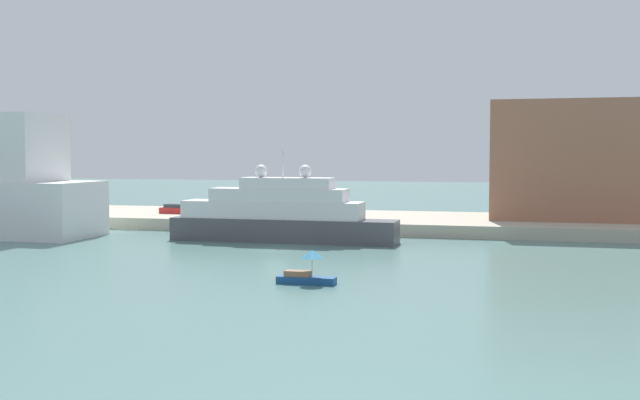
{
  "coord_description": "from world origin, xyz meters",
  "views": [
    {
      "loc": [
        25.57,
        -77.86,
        10.35
      ],
      "look_at": [
        3.35,
        6.0,
        5.06
      ],
      "focal_mm": 43.31,
      "sensor_mm": 36.0,
      "label": 1
    }
  ],
  "objects_px": {
    "work_barge": "(194,231)",
    "harbor_building": "(566,160)",
    "large_yacht": "(280,215)",
    "small_motorboat": "(307,271)",
    "parked_car": "(176,209)",
    "mooring_bollard": "(333,219)",
    "person_figure": "(194,212)"
  },
  "relations": [
    {
      "from": "work_barge",
      "to": "parked_car",
      "type": "relative_size",
      "value": 0.96
    },
    {
      "from": "parked_car",
      "to": "mooring_bollard",
      "type": "xyz_separation_m",
      "value": [
        25.29,
        -7.25,
        -0.26
      ]
    },
    {
      "from": "small_motorboat",
      "to": "parked_car",
      "type": "relative_size",
      "value": 1.02
    },
    {
      "from": "person_figure",
      "to": "small_motorboat",
      "type": "bearing_deg",
      "value": -54.79
    },
    {
      "from": "large_yacht",
      "to": "parked_car",
      "type": "height_order",
      "value": "large_yacht"
    },
    {
      "from": "small_motorboat",
      "to": "work_barge",
      "type": "distance_m",
      "value": 40.58
    },
    {
      "from": "work_barge",
      "to": "parked_car",
      "type": "xyz_separation_m",
      "value": [
        -8.17,
        11.85,
        1.78
      ]
    },
    {
      "from": "work_barge",
      "to": "person_figure",
      "type": "relative_size",
      "value": 2.52
    },
    {
      "from": "person_figure",
      "to": "harbor_building",
      "type": "bearing_deg",
      "value": 13.4
    },
    {
      "from": "parked_car",
      "to": "large_yacht",
      "type": "bearing_deg",
      "value": -38.4
    },
    {
      "from": "harbor_building",
      "to": "mooring_bollard",
      "type": "height_order",
      "value": "harbor_building"
    },
    {
      "from": "mooring_bollard",
      "to": "small_motorboat",
      "type": "bearing_deg",
      "value": -79.18
    },
    {
      "from": "large_yacht",
      "to": "person_figure",
      "type": "bearing_deg",
      "value": 147.03
    },
    {
      "from": "parked_car",
      "to": "small_motorboat",
      "type": "bearing_deg",
      "value": -53.88
    },
    {
      "from": "work_barge",
      "to": "person_figure",
      "type": "xyz_separation_m",
      "value": [
        -2.2,
        4.92,
        2.0
      ]
    },
    {
      "from": "large_yacht",
      "to": "mooring_bollard",
      "type": "xyz_separation_m",
      "value": [
        4.0,
        9.63,
        -1.14
      ]
    },
    {
      "from": "small_motorboat",
      "to": "work_barge",
      "type": "height_order",
      "value": "small_motorboat"
    },
    {
      "from": "work_barge",
      "to": "harbor_building",
      "type": "height_order",
      "value": "harbor_building"
    },
    {
      "from": "large_yacht",
      "to": "small_motorboat",
      "type": "xyz_separation_m",
      "value": [
        11.11,
        -27.52,
        -1.99
      ]
    },
    {
      "from": "large_yacht",
      "to": "harbor_building",
      "type": "height_order",
      "value": "harbor_building"
    },
    {
      "from": "large_yacht",
      "to": "parked_car",
      "type": "distance_m",
      "value": 27.18
    },
    {
      "from": "work_barge",
      "to": "mooring_bollard",
      "type": "bearing_deg",
      "value": 15.04
    },
    {
      "from": "large_yacht",
      "to": "small_motorboat",
      "type": "bearing_deg",
      "value": -68.02
    },
    {
      "from": "work_barge",
      "to": "harbor_building",
      "type": "relative_size",
      "value": 0.23
    },
    {
      "from": "large_yacht",
      "to": "work_barge",
      "type": "relative_size",
      "value": 6.12
    },
    {
      "from": "small_motorboat",
      "to": "mooring_bollard",
      "type": "distance_m",
      "value": 37.83
    },
    {
      "from": "small_motorboat",
      "to": "parked_car",
      "type": "bearing_deg",
      "value": 126.12
    },
    {
      "from": "parked_car",
      "to": "person_figure",
      "type": "relative_size",
      "value": 2.64
    },
    {
      "from": "large_yacht",
      "to": "work_barge",
      "type": "distance_m",
      "value": 14.3
    },
    {
      "from": "harbor_building",
      "to": "mooring_bollard",
      "type": "distance_m",
      "value": 32.15
    },
    {
      "from": "harbor_building",
      "to": "person_figure",
      "type": "bearing_deg",
      "value": -166.6
    },
    {
      "from": "small_motorboat",
      "to": "work_barge",
      "type": "bearing_deg",
      "value": 126.67
    }
  ]
}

